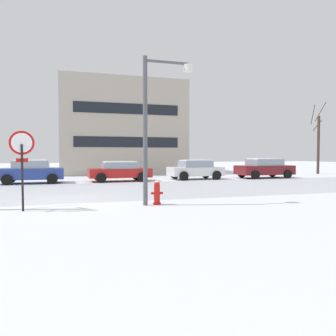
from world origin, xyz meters
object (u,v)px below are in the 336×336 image
at_px(street_lamp, 155,114).
at_px(parked_car_blue, 31,171).
at_px(parked_car_maroon, 264,168).
at_px(fire_hydrant, 157,192).
at_px(parked_car_white, 195,169).
at_px(parked_car_red, 120,171).
at_px(stop_sign, 22,155).

distance_m(street_lamp, parked_car_blue, 12.35).
bearing_deg(parked_car_maroon, fire_hydrant, -137.12).
bearing_deg(fire_hydrant, parked_car_white, 61.61).
bearing_deg(parked_car_red, stop_sign, -114.05).
xyz_separation_m(parked_car_blue, parked_car_red, (5.55, -0.08, -0.05)).
height_order(stop_sign, parked_car_maroon, stop_sign).
bearing_deg(stop_sign, parked_car_blue, 93.28).
bearing_deg(street_lamp, parked_car_maroon, 42.86).
relative_size(street_lamp, parked_car_blue, 1.36).
relative_size(fire_hydrant, parked_car_maroon, 0.20).
relative_size(stop_sign, fire_hydrant, 2.94).
distance_m(street_lamp, parked_car_maroon, 16.03).
distance_m(stop_sign, parked_car_blue, 11.15).
xyz_separation_m(parked_car_blue, parked_car_maroon, (16.64, -0.23, 0.02)).
relative_size(stop_sign, parked_car_red, 0.62).
bearing_deg(street_lamp, parked_car_white, 61.41).
height_order(street_lamp, parked_car_white, street_lamp).
bearing_deg(street_lamp, parked_car_red, 87.29).
xyz_separation_m(stop_sign, parked_car_blue, (-0.63, 11.09, -1.05)).
xyz_separation_m(stop_sign, parked_car_maroon, (16.00, 10.86, -1.04)).
bearing_deg(parked_car_blue, parked_car_white, 0.63).
xyz_separation_m(fire_hydrant, parked_car_red, (0.42, 10.83, 0.26)).
bearing_deg(stop_sign, street_lamp, 1.16).
xyz_separation_m(street_lamp, parked_car_white, (6.06, 11.12, -2.54)).
xyz_separation_m(stop_sign, parked_car_red, (4.91, 11.00, -1.10)).
bearing_deg(street_lamp, fire_hydrant, 40.66).
bearing_deg(parked_car_white, stop_sign, -133.01).
height_order(fire_hydrant, street_lamp, street_lamp).
distance_m(parked_car_blue, parked_car_maroon, 16.64).
height_order(fire_hydrant, parked_car_maroon, parked_car_maroon).
bearing_deg(parked_car_blue, street_lamp, -65.42).
height_order(stop_sign, fire_hydrant, stop_sign).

